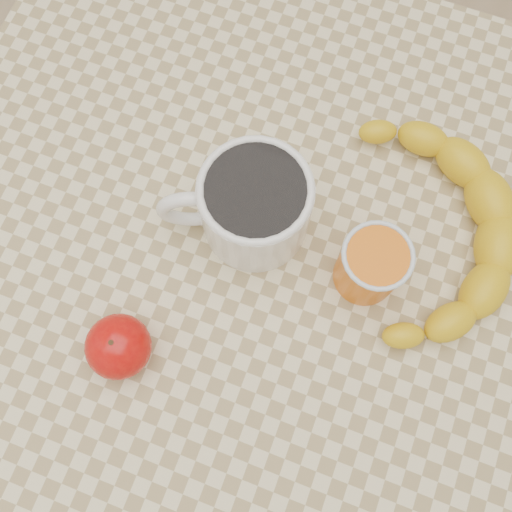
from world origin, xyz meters
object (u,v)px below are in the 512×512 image
(coffee_mug, at_px, (252,205))
(banana, at_px, (436,231))
(orange_juice_glass, at_px, (371,266))
(table, at_px, (256,280))
(apple, at_px, (118,347))

(coffee_mug, relative_size, banana, 0.49)
(orange_juice_glass, xyz_separation_m, banana, (0.05, 0.07, -0.02))
(table, bearing_deg, apple, -124.10)
(coffee_mug, distance_m, orange_juice_glass, 0.13)
(coffee_mug, height_order, orange_juice_glass, coffee_mug)
(coffee_mug, bearing_deg, apple, -112.62)
(apple, distance_m, banana, 0.35)
(apple, bearing_deg, orange_juice_glass, 38.16)
(orange_juice_glass, height_order, apple, orange_juice_glass)
(apple, xyz_separation_m, banana, (0.26, 0.23, -0.01))
(orange_juice_glass, relative_size, banana, 0.24)
(coffee_mug, height_order, banana, coffee_mug)
(coffee_mug, distance_m, apple, 0.19)
(orange_juice_glass, relative_size, apple, 0.98)
(table, relative_size, banana, 2.30)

